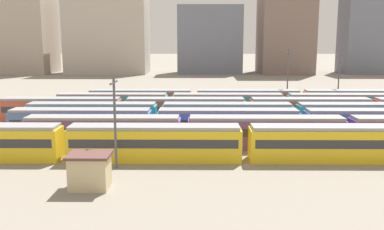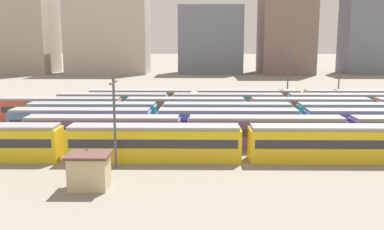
% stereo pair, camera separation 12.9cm
% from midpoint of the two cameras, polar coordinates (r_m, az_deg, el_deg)
% --- Properties ---
extents(ground_plane, '(600.00, 600.00, 0.00)m').
position_cam_midpoint_polar(ground_plane, '(61.63, -10.49, -1.84)').
color(ground_plane, gray).
extents(train_track_0, '(74.70, 3.06, 3.75)m').
position_cam_midpoint_polar(train_track_0, '(45.09, 7.12, -3.68)').
color(train_track_0, yellow).
rests_on(train_track_0, ground_plane).
extents(train_track_2, '(74.70, 3.06, 3.75)m').
position_cam_midpoint_polar(train_track_2, '(56.58, 14.46, -1.10)').
color(train_track_2, '#4C70BC').
rests_on(train_track_2, ground_plane).
extents(train_track_4, '(74.70, 3.06, 3.75)m').
position_cam_midpoint_polar(train_track_4, '(65.65, 7.46, 0.66)').
color(train_track_4, '#BC4C38').
rests_on(train_track_4, ground_plane).
extents(train_track_6, '(93.60, 3.06, 3.75)m').
position_cam_midpoint_polar(train_track_6, '(80.44, 21.02, 1.81)').
color(train_track_6, '#BC4C38').
rests_on(train_track_6, ground_plane).
extents(catenary_pole_1, '(0.24, 3.20, 9.95)m').
position_cam_midpoint_polar(catenary_pole_1, '(82.18, 19.00, 4.64)').
color(catenary_pole_1, '#4C4C51').
rests_on(catenary_pole_1, ground_plane).
extents(catenary_pole_2, '(0.24, 3.20, 9.08)m').
position_cam_midpoint_polar(catenary_pole_2, '(42.09, -10.18, -0.35)').
color(catenary_pole_2, '#4C4C51').
rests_on(catenary_pole_2, ground_plane).
extents(catenary_pole_3, '(0.24, 3.20, 10.64)m').
position_cam_midpoint_polar(catenary_pole_3, '(79.99, 12.67, 5.06)').
color(catenary_pole_3, '#4C4C51').
rests_on(catenary_pole_3, ground_plane).
extents(signal_hut, '(3.60, 3.00, 3.04)m').
position_cam_midpoint_polar(signal_hut, '(37.76, -13.39, -7.18)').
color(signal_hut, '#C6B284').
rests_on(signal_hut, ground_plane).
extents(distant_building_0, '(18.72, 19.28, 36.53)m').
position_cam_midpoint_polar(distant_building_0, '(170.61, -21.20, 11.37)').
color(distant_building_0, '#A89989').
rests_on(distant_building_0, ground_plane).
extents(distant_building_1, '(28.78, 17.68, 28.02)m').
position_cam_midpoint_polar(distant_building_1, '(161.91, -11.01, 10.46)').
color(distant_building_1, '#B2A899').
rests_on(distant_building_1, ground_plane).
extents(distant_building_2, '(23.09, 13.55, 24.23)m').
position_cam_midpoint_polar(distant_building_2, '(158.65, 2.47, 9.95)').
color(distant_building_2, slate).
rests_on(distant_building_2, ground_plane).
extents(distant_building_3, '(18.36, 19.89, 34.80)m').
position_cam_midpoint_polar(distant_building_3, '(161.82, 12.40, 11.61)').
color(distant_building_3, '#7A665B').
rests_on(distant_building_3, ground_plane).
extents(distant_building_4, '(17.58, 13.33, 28.85)m').
position_cam_midpoint_polar(distant_building_4, '(170.06, 22.31, 10.01)').
color(distant_building_4, slate).
rests_on(distant_building_4, ground_plane).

